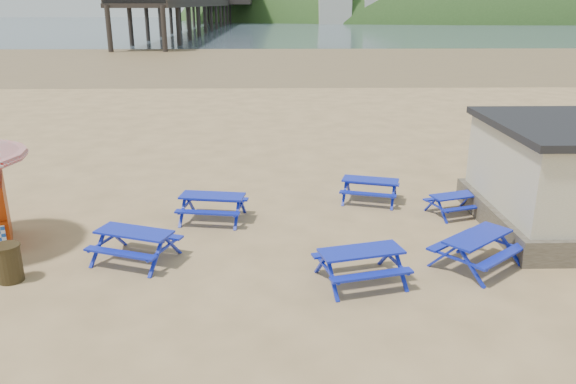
{
  "coord_description": "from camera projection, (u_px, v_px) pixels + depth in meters",
  "views": [
    {
      "loc": [
        0.67,
        -14.21,
        6.29
      ],
      "look_at": [
        1.03,
        1.5,
        1.0
      ],
      "focal_mm": 35.0,
      "sensor_mm": 36.0,
      "label": 1
    }
  ],
  "objects": [
    {
      "name": "picnic_table_blue_c",
      "position": [
        455.0,
        205.0,
        17.53
      ],
      "size": [
        1.87,
        1.67,
        0.65
      ],
      "rotation": [
        0.0,
        0.0,
        0.31
      ],
      "color": "#0C1EA1",
      "rests_on": "ground"
    },
    {
      "name": "pier",
      "position": [
        217.0,
        6.0,
        182.19
      ],
      "size": [
        24.0,
        220.0,
        39.29
      ],
      "color": "black",
      "rests_on": "ground"
    },
    {
      "name": "picnic_table_blue_d",
      "position": [
        135.0,
        246.0,
        14.35
      ],
      "size": [
        2.37,
        2.14,
        0.82
      ],
      "rotation": [
        0.0,
        0.0,
        -0.35
      ],
      "color": "#0C1EA1",
      "rests_on": "ground"
    },
    {
      "name": "picnic_table_blue_b",
      "position": [
        370.0,
        190.0,
        18.68
      ],
      "size": [
        2.17,
        1.93,
        0.77
      ],
      "rotation": [
        0.0,
        0.0,
        -0.28
      ],
      "color": "#0C1EA1",
      "rests_on": "ground"
    },
    {
      "name": "picnic_table_blue_e",
      "position": [
        361.0,
        266.0,
        13.24
      ],
      "size": [
        2.29,
        2.02,
        0.82
      ],
      "rotation": [
        0.0,
        0.0,
        0.25
      ],
      "color": "#0C1EA1",
      "rests_on": "ground"
    },
    {
      "name": "sea",
      "position": [
        272.0,
        24.0,
        176.53
      ],
      "size": [
        400.0,
        400.0,
        0.0
      ],
      "primitive_type": "plane",
      "color": "#455663",
      "rests_on": "ground"
    },
    {
      "name": "headland_town",
      "position": [
        485.0,
        44.0,
        238.2
      ],
      "size": [
        264.0,
        144.0,
        108.0
      ],
      "color": "#2D4C1E",
      "rests_on": "ground"
    },
    {
      "name": "litter_bin",
      "position": [
        9.0,
        263.0,
        13.26
      ],
      "size": [
        0.63,
        0.63,
        0.93
      ],
      "color": "#3B3015",
      "rests_on": "ground"
    },
    {
      "name": "wet_sand",
      "position": [
        269.0,
        58.0,
        67.57
      ],
      "size": [
        400.0,
        400.0,
        0.0
      ],
      "primitive_type": "plane",
      "color": "olive",
      "rests_on": "ground"
    },
    {
      "name": "ground",
      "position": [
        252.0,
        244.0,
        15.46
      ],
      "size": [
        400.0,
        400.0,
        0.0
      ],
      "primitive_type": "plane",
      "color": "tan",
      "rests_on": "ground"
    },
    {
      "name": "picnic_table_blue_f",
      "position": [
        476.0,
        251.0,
        14.02
      ],
      "size": [
        2.58,
        2.52,
        0.84
      ],
      "rotation": [
        0.0,
        0.0,
        0.69
      ],
      "color": "#0C1EA1",
      "rests_on": "ground"
    },
    {
      "name": "picnic_table_blue_a",
      "position": [
        213.0,
        208.0,
        17.05
      ],
      "size": [
        2.13,
        1.82,
        0.81
      ],
      "rotation": [
        0.0,
        0.0,
        -0.15
      ],
      "color": "#0C1EA1",
      "rests_on": "ground"
    }
  ]
}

